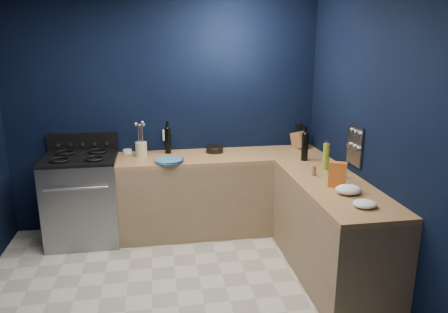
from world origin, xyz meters
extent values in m
cube|color=beige|center=(0.00, 0.00, -0.01)|extent=(3.50, 3.50, 0.02)
cube|color=black|center=(0.00, 1.76, 1.30)|extent=(3.50, 0.02, 2.60)
cube|color=black|center=(1.76, 0.00, 1.30)|extent=(0.02, 3.50, 2.60)
cube|color=black|center=(0.00, -1.76, 1.30)|extent=(3.50, 0.02, 2.60)
cube|color=#846D4F|center=(0.60, 1.44, 0.43)|extent=(2.30, 0.63, 0.86)
cube|color=brown|center=(0.60, 1.44, 0.88)|extent=(2.30, 0.63, 0.04)
cube|color=#846D4F|center=(1.44, 0.29, 0.43)|extent=(0.63, 1.67, 0.86)
cube|color=brown|center=(1.44, 0.29, 0.88)|extent=(0.63, 1.67, 0.04)
cube|color=gray|center=(-0.93, 1.42, 0.46)|extent=(0.76, 0.66, 0.92)
cube|color=black|center=(-0.93, 1.10, 0.45)|extent=(0.59, 0.02, 0.42)
cube|color=black|center=(-0.93, 1.42, 0.94)|extent=(0.76, 0.66, 0.03)
cube|color=black|center=(-0.93, 1.72, 1.04)|extent=(0.76, 0.06, 0.20)
cube|color=gray|center=(1.74, 0.55, 1.18)|extent=(0.02, 0.28, 0.38)
cube|color=white|center=(0.00, 1.74, 1.08)|extent=(0.09, 0.02, 0.13)
cylinder|color=#295D8D|center=(0.00, 1.22, 0.92)|extent=(0.35, 0.35, 0.04)
cylinder|color=white|center=(-0.45, 1.69, 0.92)|extent=(0.13, 0.13, 0.04)
cylinder|color=beige|center=(-0.29, 1.52, 0.98)|extent=(0.13, 0.13, 0.16)
cylinder|color=black|center=(0.01, 1.60, 1.04)|extent=(0.08, 0.08, 0.29)
cylinder|color=black|center=(0.53, 1.55, 0.94)|extent=(0.20, 0.20, 0.07)
cube|color=brown|center=(1.55, 1.59, 1.00)|extent=(0.18, 0.25, 0.24)
cylinder|color=black|center=(1.43, 1.07, 1.04)|extent=(0.09, 0.09, 0.29)
cylinder|color=olive|center=(1.52, 0.72, 1.03)|extent=(0.07, 0.07, 0.26)
cylinder|color=olive|center=(1.34, 0.56, 0.95)|extent=(0.04, 0.04, 0.09)
cylinder|color=olive|center=(1.58, 0.44, 0.95)|extent=(0.05, 0.05, 0.09)
cube|color=#A42F1B|center=(1.42, 0.21, 1.01)|extent=(0.17, 0.13, 0.22)
ellipsoid|color=white|center=(1.44, 0.03, 0.94)|extent=(0.23, 0.20, 0.08)
ellipsoid|color=white|center=(1.44, -0.27, 0.93)|extent=(0.24, 0.23, 0.06)
camera|label=1|loc=(-0.13, -3.13, 2.15)|focal=34.33mm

